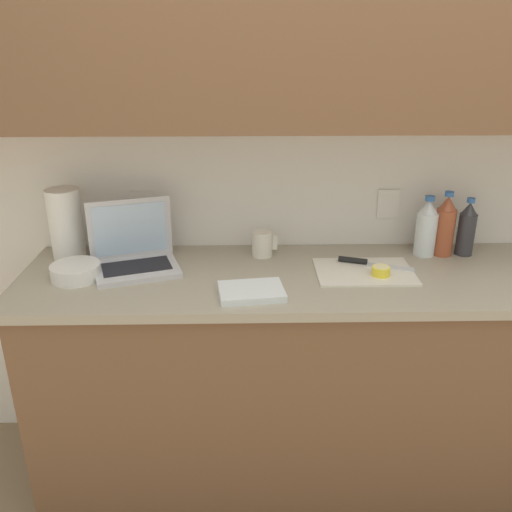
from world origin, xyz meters
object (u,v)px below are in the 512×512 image
(laptop, at_px, (134,252))
(knife, at_px, (362,262))
(lemon_half_cut, at_px, (381,271))
(bottle_oil_tall, at_px, (445,226))
(cutting_board, at_px, (364,272))
(measuring_cup, at_px, (262,244))
(bottle_water_clear, at_px, (426,228))
(paper_towel_roll, at_px, (66,224))
(bowl_white, at_px, (76,272))
(bottle_green_soda, at_px, (467,229))

(laptop, xyz_separation_m, knife, (0.87, -0.01, -0.04))
(lemon_half_cut, relative_size, bottle_oil_tall, 0.26)
(cutting_board, relative_size, measuring_cup, 3.54)
(cutting_board, relative_size, bottle_water_clear, 1.48)
(knife, distance_m, bottle_water_clear, 0.31)
(bottle_oil_tall, bearing_deg, lemon_half_cut, -143.82)
(laptop, bearing_deg, cutting_board, -22.75)
(knife, height_order, paper_towel_roll, paper_towel_roll)
(knife, distance_m, lemon_half_cut, 0.12)
(cutting_board, height_order, bowl_white, bowl_white)
(laptop, distance_m, bottle_green_soda, 1.31)
(knife, bearing_deg, bowl_white, -156.16)
(bottle_green_soda, distance_m, measuring_cup, 0.82)
(laptop, xyz_separation_m, paper_towel_roll, (-0.28, 0.10, 0.08))
(bottle_water_clear, bearing_deg, bottle_oil_tall, -0.00)
(bottle_oil_tall, distance_m, paper_towel_roll, 1.49)
(cutting_board, distance_m, bottle_water_clear, 0.34)
(bottle_green_soda, xyz_separation_m, paper_towel_roll, (-1.58, 0.00, 0.03))
(lemon_half_cut, xyz_separation_m, measuring_cup, (-0.43, 0.22, 0.03))
(bottle_water_clear, bearing_deg, lemon_half_cut, -135.93)
(bottle_oil_tall, height_order, bottle_water_clear, bottle_oil_tall)
(bottle_oil_tall, xyz_separation_m, paper_towel_roll, (-1.49, 0.00, 0.02))
(bowl_white, height_order, paper_towel_roll, paper_towel_roll)
(bottle_water_clear, xyz_separation_m, bowl_white, (-1.34, -0.21, -0.08))
(bottle_oil_tall, xyz_separation_m, measuring_cup, (-0.73, 0.00, -0.07))
(knife, relative_size, paper_towel_roll, 1.01)
(bottle_water_clear, distance_m, paper_towel_roll, 1.42)
(bottle_water_clear, bearing_deg, bowl_white, -171.26)
(measuring_cup, bearing_deg, bottle_oil_tall, -0.06)
(cutting_board, xyz_separation_m, bottle_oil_tall, (0.35, 0.18, 0.12))
(bottle_oil_tall, relative_size, paper_towel_roll, 0.94)
(bottle_green_soda, relative_size, bottle_oil_tall, 0.90)
(knife, bearing_deg, laptop, -161.79)
(measuring_cup, bearing_deg, cutting_board, -25.12)
(measuring_cup, height_order, bowl_white, measuring_cup)
(bottle_green_soda, bearing_deg, laptop, -175.48)
(cutting_board, distance_m, bottle_green_soda, 0.48)
(bowl_white, bearing_deg, measuring_cup, 16.77)
(bottle_green_soda, xyz_separation_m, bottle_oil_tall, (-0.09, -0.00, 0.01))
(bottle_green_soda, height_order, bowl_white, bottle_green_soda)
(bottle_water_clear, bearing_deg, paper_towel_roll, 179.95)
(cutting_board, xyz_separation_m, paper_towel_roll, (-1.14, 0.18, 0.14))
(knife, xyz_separation_m, bottle_green_soda, (0.44, 0.11, 0.09))
(laptop, height_order, measuring_cup, laptop)
(lemon_half_cut, height_order, measuring_cup, measuring_cup)
(laptop, bearing_deg, bottle_green_soda, -13.45)
(cutting_board, relative_size, bottle_green_soda, 1.54)
(paper_towel_roll, bearing_deg, bottle_oil_tall, -0.05)
(paper_towel_roll, bearing_deg, cutting_board, -8.79)
(lemon_half_cut, bearing_deg, knife, 114.14)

